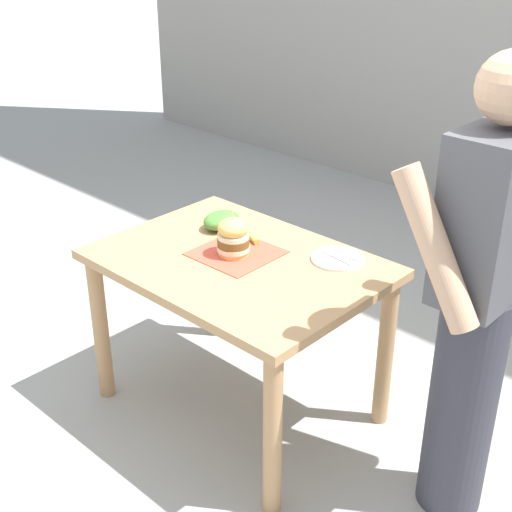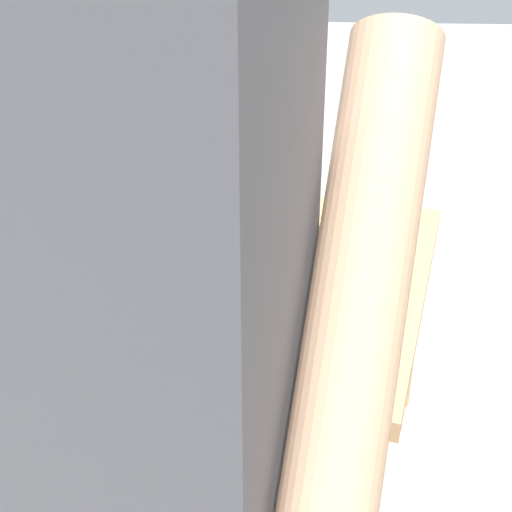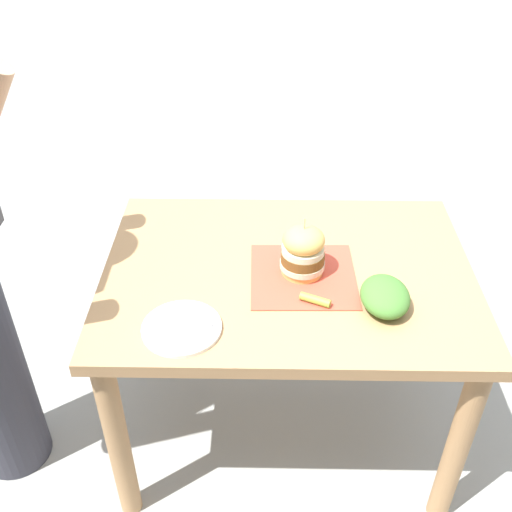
{
  "view_description": "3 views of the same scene",
  "coord_description": "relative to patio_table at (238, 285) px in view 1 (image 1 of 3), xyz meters",
  "views": [
    {
      "loc": [
        1.84,
        1.82,
        2.06
      ],
      "look_at": [
        0.0,
        0.1,
        0.8
      ],
      "focal_mm": 50.0,
      "sensor_mm": 36.0,
      "label": 1
    },
    {
      "loc": [
        -0.45,
        1.4,
        1.39
      ],
      "look_at": [
        0.0,
        0.1,
        0.8
      ],
      "focal_mm": 42.0,
      "sensor_mm": 36.0,
      "label": 2
    },
    {
      "loc": [
        -1.47,
        0.08,
        1.89
      ],
      "look_at": [
        0.0,
        0.1,
        0.8
      ],
      "focal_mm": 42.0,
      "sensor_mm": 36.0,
      "label": 3
    }
  ],
  "objects": [
    {
      "name": "sandwich",
      "position": [
        -0.02,
        -0.04,
        0.2
      ],
      "size": [
        0.14,
        0.14,
        0.2
      ],
      "color": "#E5B25B",
      "rests_on": "serving_paper"
    },
    {
      "name": "pickle_spear",
      "position": [
        -0.16,
        -0.07,
        0.14
      ],
      "size": [
        0.06,
        0.09,
        0.02
      ],
      "primitive_type": "cylinder",
      "rotation": [
        0.0,
        1.57,
        1.15
      ],
      "color": "#8EA83D",
      "rests_on": "serving_paper"
    },
    {
      "name": "side_salad",
      "position": [
        -0.17,
        -0.27,
        0.16
      ],
      "size": [
        0.18,
        0.14,
        0.08
      ],
      "primitive_type": "ellipsoid",
      "color": "#477F33",
      "rests_on": "patio_table"
    },
    {
      "name": "side_plate_with_forks",
      "position": [
        -0.28,
        0.3,
        0.13
      ],
      "size": [
        0.22,
        0.22,
        0.02
      ],
      "color": "white",
      "rests_on": "patio_table"
    },
    {
      "name": "serving_paper",
      "position": [
        -0.03,
        -0.04,
        0.12
      ],
      "size": [
        0.32,
        0.32,
        0.0
      ],
      "primitive_type": "cube",
      "rotation": [
        0.0,
        0.0,
        0.02
      ],
      "color": "#D64C38",
      "rests_on": "patio_table"
    },
    {
      "name": "ground_plane",
      "position": [
        0.0,
        0.0,
        -0.63
      ],
      "size": [
        80.0,
        80.0,
        0.0
      ],
      "primitive_type": "plane",
      "color": "#9E9E99"
    },
    {
      "name": "patio_table",
      "position": [
        0.0,
        0.0,
        0.0
      ],
      "size": [
        0.83,
        1.15,
        0.75
      ],
      "color": "tan",
      "rests_on": "ground"
    },
    {
      "name": "diner_across_table",
      "position": [
        -0.15,
        0.97,
        0.26
      ],
      "size": [
        0.55,
        0.35,
        1.69
      ],
      "color": "#33333D",
      "rests_on": "ground"
    }
  ]
}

